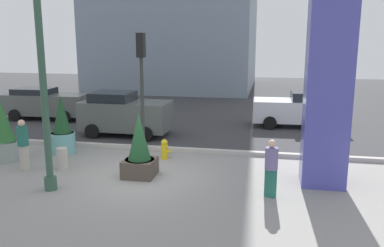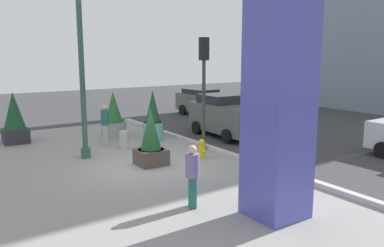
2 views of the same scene
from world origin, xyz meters
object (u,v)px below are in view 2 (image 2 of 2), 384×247
traffic_light_corner (204,75)px  car_curb_east (226,116)px  art_pillar_blue (279,94)px  potted_plant_near_right (151,141)px  pedestrian_on_sidewalk (192,173)px  fire_hydrant (202,149)px  potted_plant_by_pillar (153,119)px  lamp_post (82,80)px  potted_plant_near_left (14,119)px  potted_plant_curbside (114,118)px  car_passing_lane (206,102)px  pedestrian_by_curb (105,122)px  concrete_bollard (124,140)px

traffic_light_corner → car_curb_east: traffic_light_corner is taller
art_pillar_blue → potted_plant_near_right: art_pillar_blue is taller
art_pillar_blue → pedestrian_on_sidewalk: size_ratio=3.61×
car_curb_east → potted_plant_near_right: bearing=-65.3°
art_pillar_blue → traffic_light_corner: art_pillar_blue is taller
fire_hydrant → traffic_light_corner: (-1.08, 0.84, 2.70)m
art_pillar_blue → potted_plant_near_right: size_ratio=2.91×
potted_plant_by_pillar → art_pillar_blue: bearing=-9.8°
lamp_post → fire_hydrant: size_ratio=8.14×
potted_plant_near_left → potted_plant_curbside: bearing=77.0°
potted_plant_near_left → traffic_light_corner: bearing=48.1°
potted_plant_near_right → traffic_light_corner: bearing=105.5°
potted_plant_near_right → potted_plant_near_left: bearing=-151.9°
fire_hydrant → car_passing_lane: (-8.27, 6.08, 0.50)m
traffic_light_corner → pedestrian_by_curb: traffic_light_corner is taller
lamp_post → car_passing_lane: 11.51m
lamp_post → traffic_light_corner: size_ratio=1.34×
car_curb_east → art_pillar_blue: bearing=-31.1°
potted_plant_curbside → art_pillar_blue: bearing=-1.9°
potted_plant_near_right → fire_hydrant: bearing=81.6°
potted_plant_curbside → pedestrian_by_curb: (1.41, -0.97, 0.08)m
art_pillar_blue → concrete_bollard: bearing=-178.1°
concrete_bollard → traffic_light_corner: bearing=53.0°
car_curb_east → concrete_bollard: bearing=-93.6°
art_pillar_blue → potted_plant_near_left: (-12.05, -3.85, -1.91)m
potted_plant_curbside → car_curb_east: size_ratio=0.53×
car_curb_east → potted_plant_by_pillar: bearing=-112.1°
lamp_post → pedestrian_on_sidewalk: lamp_post is taller
art_pillar_blue → pedestrian_by_curb: 9.89m
pedestrian_by_curb → potted_plant_near_right: bearing=2.0°
potted_plant_near_right → potted_plant_by_pillar: (-3.78, 2.09, 0.07)m
art_pillar_blue → traffic_light_corner: size_ratio=1.31×
car_passing_lane → traffic_light_corner: bearing=-36.0°
lamp_post → traffic_light_corner: bearing=72.6°
potted_plant_curbside → car_passing_lane: bearing=109.5°
potted_plant_near_right → lamp_post: bearing=-143.1°
fire_hydrant → lamp_post: bearing=-124.3°
art_pillar_blue → pedestrian_by_curb: (-9.66, -0.59, -2.02)m
potted_plant_by_pillar → potted_plant_near_left: bearing=-115.4°
fire_hydrant → car_curb_east: (-2.76, 3.35, 0.61)m
concrete_bollard → pedestrian_by_curb: (-1.21, -0.32, 0.60)m
fire_hydrant → pedestrian_on_sidewalk: (3.84, -2.96, 0.55)m
potted_plant_curbside → traffic_light_corner: bearing=23.5°
traffic_light_corner → car_passing_lane: traffic_light_corner is taller
pedestrian_on_sidewalk → potted_plant_near_left: bearing=-166.9°
potted_plant_by_pillar → pedestrian_on_sidewalk: 8.48m
concrete_bollard → pedestrian_by_curb: size_ratio=0.43×
pedestrian_on_sidewalk → potted_plant_near_right: bearing=166.9°
fire_hydrant → car_curb_east: bearing=129.5°
potted_plant_near_left → concrete_bollard: size_ratio=3.05×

